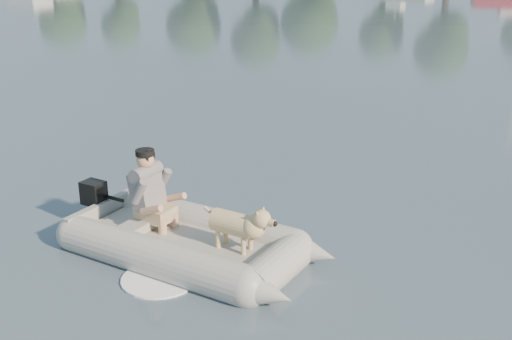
% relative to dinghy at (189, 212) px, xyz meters
% --- Properties ---
extents(water, '(160.00, 160.00, 0.00)m').
position_rel_dinghy_xyz_m(water, '(0.70, -0.57, -0.61)').
color(water, slate).
rests_on(water, ground).
extents(dinghy, '(5.75, 4.94, 1.41)m').
position_rel_dinghy_xyz_m(dinghy, '(0.00, 0.00, 0.00)').
color(dinghy, '#9E9E99').
rests_on(dinghy, water).
extents(man, '(0.89, 0.82, 1.10)m').
position_rel_dinghy_xyz_m(man, '(-0.67, 0.25, 0.19)').
color(man, slate).
rests_on(man, dinghy).
extents(dog, '(1.01, 0.59, 0.64)m').
position_rel_dinghy_xyz_m(dog, '(0.65, -0.14, -0.08)').
color(dog, tan).
rests_on(dog, dinghy).
extents(outboard_motor, '(0.49, 0.40, 0.80)m').
position_rel_dinghy_xyz_m(outboard_motor, '(-1.63, 0.48, -0.29)').
color(outboard_motor, black).
rests_on(outboard_motor, dinghy).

